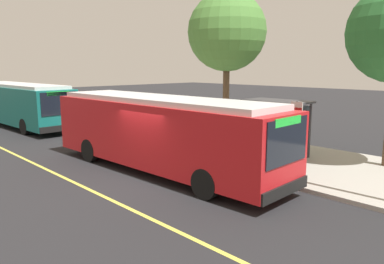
% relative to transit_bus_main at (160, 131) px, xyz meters
% --- Properties ---
extents(ground_plane, '(120.00, 120.00, 0.00)m').
position_rel_transit_bus_main_xyz_m(ground_plane, '(0.49, -1.01, -1.62)').
color(ground_plane, '#232326').
extents(sidewalk_curb, '(44.00, 6.40, 0.15)m').
position_rel_transit_bus_main_xyz_m(sidewalk_curb, '(0.49, 4.99, -1.54)').
color(sidewalk_curb, '#A8A399').
rests_on(sidewalk_curb, ground_plane).
extents(lane_stripe_center, '(36.00, 0.14, 0.01)m').
position_rel_transit_bus_main_xyz_m(lane_stripe_center, '(0.49, -3.21, -1.61)').
color(lane_stripe_center, '#E0D64C').
rests_on(lane_stripe_center, ground_plane).
extents(transit_bus_main, '(11.29, 2.98, 2.95)m').
position_rel_transit_bus_main_xyz_m(transit_bus_main, '(0.00, 0.00, 0.00)').
color(transit_bus_main, red).
rests_on(transit_bus_main, ground_plane).
extents(transit_bus_second, '(11.93, 3.01, 2.95)m').
position_rel_transit_bus_main_xyz_m(transit_bus_second, '(-15.59, 0.10, 0.00)').
color(transit_bus_second, '#146B66').
rests_on(transit_bus_second, ground_plane).
extents(bus_shelter, '(2.90, 1.60, 2.48)m').
position_rel_transit_bus_main_xyz_m(bus_shelter, '(1.73, 5.27, 0.30)').
color(bus_shelter, '#333338').
rests_on(bus_shelter, sidewalk_curb).
extents(waiting_bench, '(1.60, 0.48, 0.95)m').
position_rel_transit_bus_main_xyz_m(waiting_bench, '(1.99, 5.21, -0.98)').
color(waiting_bench, brown).
rests_on(waiting_bench, sidewalk_curb).
extents(route_sign_post, '(0.44, 0.08, 2.80)m').
position_rel_transit_bus_main_xyz_m(route_sign_post, '(4.58, 2.30, 0.34)').
color(route_sign_post, '#333338').
rests_on(route_sign_post, sidewalk_curb).
extents(pedestrian_commuter, '(0.24, 0.40, 1.69)m').
position_rel_transit_bus_main_xyz_m(pedestrian_commuter, '(3.18, 3.62, -0.50)').
color(pedestrian_commuter, '#282D47').
rests_on(pedestrian_commuter, sidewalk_curb).
extents(street_tree_upstreet, '(4.29, 4.29, 7.97)m').
position_rel_transit_bus_main_xyz_m(street_tree_upstreet, '(-2.57, 6.81, 4.33)').
color(street_tree_upstreet, brown).
rests_on(street_tree_upstreet, sidewalk_curb).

